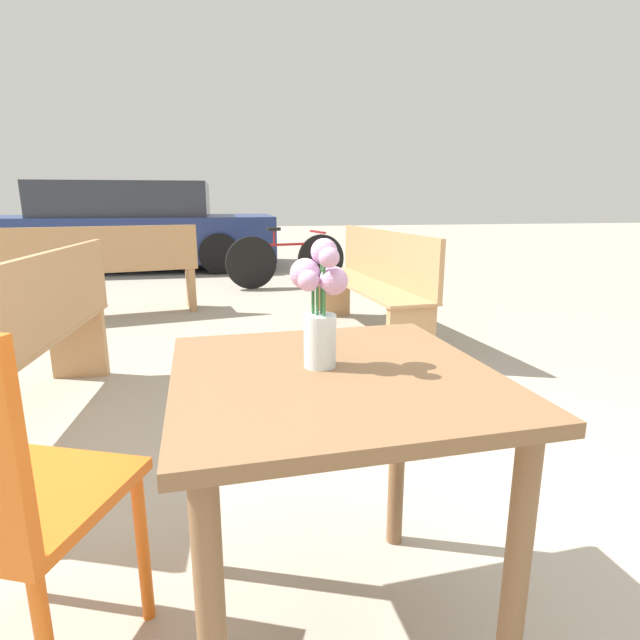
{
  "coord_description": "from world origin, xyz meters",
  "views": [
    {
      "loc": [
        -0.22,
        -1.03,
        1.08
      ],
      "look_at": [
        -0.02,
        0.03,
        0.82
      ],
      "focal_mm": 28.0,
      "sensor_mm": 36.0,
      "label": 1
    }
  ],
  "objects_px": {
    "table_front": "(333,422)",
    "flower_vase": "(320,306)",
    "bench_middle": "(374,280)",
    "bench_far": "(101,268)",
    "bench_near": "(31,338)",
    "parked_car": "(130,228)",
    "bicycle": "(287,260)"
  },
  "relations": [
    {
      "from": "table_front",
      "to": "bench_far",
      "type": "distance_m",
      "value": 4.11
    },
    {
      "from": "bench_middle",
      "to": "bench_far",
      "type": "distance_m",
      "value": 2.56
    },
    {
      "from": "bicycle",
      "to": "flower_vase",
      "type": "bearing_deg",
      "value": -96.08
    },
    {
      "from": "flower_vase",
      "to": "bicycle",
      "type": "height_order",
      "value": "flower_vase"
    },
    {
      "from": "bench_middle",
      "to": "flower_vase",
      "type": "bearing_deg",
      "value": -109.22
    },
    {
      "from": "bench_far",
      "to": "bench_near",
      "type": "bearing_deg",
      "value": -84.2
    },
    {
      "from": "flower_vase",
      "to": "bench_middle",
      "type": "bearing_deg",
      "value": 70.78
    },
    {
      "from": "table_front",
      "to": "bench_near",
      "type": "relative_size",
      "value": 0.45
    },
    {
      "from": "bench_near",
      "to": "bench_far",
      "type": "height_order",
      "value": "same"
    },
    {
      "from": "bench_middle",
      "to": "bicycle",
      "type": "relative_size",
      "value": 1.16
    },
    {
      "from": "table_front",
      "to": "bench_middle",
      "type": "xyz_separation_m",
      "value": [
        0.91,
        2.72,
        -0.12
      ]
    },
    {
      "from": "table_front",
      "to": "flower_vase",
      "type": "height_order",
      "value": "flower_vase"
    },
    {
      "from": "flower_vase",
      "to": "bench_middle",
      "type": "xyz_separation_m",
      "value": [
        0.93,
        2.68,
        -0.38
      ]
    },
    {
      "from": "table_front",
      "to": "flower_vase",
      "type": "xyz_separation_m",
      "value": [
        -0.02,
        0.04,
        0.26
      ]
    },
    {
      "from": "bench_middle",
      "to": "parked_car",
      "type": "xyz_separation_m",
      "value": [
        -2.63,
        4.73,
        0.17
      ]
    },
    {
      "from": "parked_car",
      "to": "table_front",
      "type": "bearing_deg",
      "value": -77.01
    },
    {
      "from": "bench_far",
      "to": "parked_car",
      "type": "xyz_separation_m",
      "value": [
        -0.34,
        3.57,
        0.17
      ]
    },
    {
      "from": "bench_far",
      "to": "parked_car",
      "type": "distance_m",
      "value": 3.59
    },
    {
      "from": "flower_vase",
      "to": "bench_middle",
      "type": "relative_size",
      "value": 0.16
    },
    {
      "from": "flower_vase",
      "to": "bicycle",
      "type": "distance_m",
      "value": 5.27
    },
    {
      "from": "bicycle",
      "to": "bench_middle",
      "type": "bearing_deg",
      "value": -81.57
    },
    {
      "from": "bench_near",
      "to": "bicycle",
      "type": "distance_m",
      "value": 4.21
    },
    {
      "from": "flower_vase",
      "to": "bicycle",
      "type": "bearing_deg",
      "value": 83.92
    },
    {
      "from": "table_front",
      "to": "flower_vase",
      "type": "distance_m",
      "value": 0.27
    },
    {
      "from": "bench_near",
      "to": "parked_car",
      "type": "distance_m",
      "value": 6.09
    },
    {
      "from": "table_front",
      "to": "bench_middle",
      "type": "relative_size",
      "value": 0.42
    },
    {
      "from": "bench_far",
      "to": "table_front",
      "type": "bearing_deg",
      "value": -70.44
    },
    {
      "from": "flower_vase",
      "to": "table_front",
      "type": "bearing_deg",
      "value": -59.71
    },
    {
      "from": "table_front",
      "to": "flower_vase",
      "type": "relative_size",
      "value": 2.65
    },
    {
      "from": "table_front",
      "to": "bench_far",
      "type": "relative_size",
      "value": 0.43
    },
    {
      "from": "parked_car",
      "to": "bench_middle",
      "type": "bearing_deg",
      "value": -60.95
    },
    {
      "from": "flower_vase",
      "to": "bench_far",
      "type": "xyz_separation_m",
      "value": [
        -1.35,
        3.83,
        -0.38
      ]
    }
  ]
}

